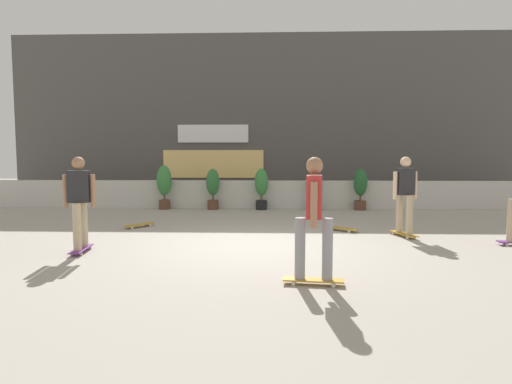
{
  "coord_description": "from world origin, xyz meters",
  "views": [
    {
      "loc": [
        0.36,
        -8.24,
        1.7
      ],
      "look_at": [
        0.0,
        1.5,
        0.9
      ],
      "focal_mm": 30.42,
      "sensor_mm": 36.0,
      "label": 1
    }
  ],
  "objects_px": {
    "potted_plant_0": "(164,184)",
    "skater_by_wall_left": "(314,215)",
    "skater_by_wall_right": "(405,193)",
    "skateboard_aside": "(139,225)",
    "potted_plant_3": "(314,189)",
    "skateboard_near_camera": "(341,228)",
    "skater_far_right": "(80,200)",
    "potted_plant_4": "(361,187)",
    "potted_plant_2": "(261,187)",
    "potted_plant_1": "(213,187)"
  },
  "relations": [
    {
      "from": "potted_plant_0",
      "to": "skater_by_wall_left",
      "type": "relative_size",
      "value": 0.84
    },
    {
      "from": "skater_by_wall_right",
      "to": "skateboard_aside",
      "type": "relative_size",
      "value": 2.25
    },
    {
      "from": "potted_plant_0",
      "to": "skater_by_wall_left",
      "type": "xyz_separation_m",
      "value": [
        4.02,
        -8.12,
        0.13
      ]
    },
    {
      "from": "potted_plant_3",
      "to": "potted_plant_0",
      "type": "bearing_deg",
      "value": 180.0
    },
    {
      "from": "skater_by_wall_right",
      "to": "potted_plant_0",
      "type": "bearing_deg",
      "value": 143.81
    },
    {
      "from": "skateboard_near_camera",
      "to": "skater_by_wall_left",
      "type": "bearing_deg",
      "value": -103.77
    },
    {
      "from": "skater_far_right",
      "to": "skater_by_wall_right",
      "type": "height_order",
      "value": "same"
    },
    {
      "from": "skateboard_near_camera",
      "to": "skateboard_aside",
      "type": "height_order",
      "value": "same"
    },
    {
      "from": "skater_far_right",
      "to": "skater_by_wall_left",
      "type": "xyz_separation_m",
      "value": [
        3.94,
        -1.79,
        0.0
      ]
    },
    {
      "from": "potted_plant_3",
      "to": "skateboard_aside",
      "type": "xyz_separation_m",
      "value": [
        -4.52,
        -3.58,
        -0.62
      ]
    },
    {
      "from": "skater_by_wall_left",
      "to": "skateboard_aside",
      "type": "xyz_separation_m",
      "value": [
        -3.74,
        4.54,
        -0.88
      ]
    },
    {
      "from": "potted_plant_4",
      "to": "skateboard_aside",
      "type": "bearing_deg",
      "value": -149.15
    },
    {
      "from": "skateboard_aside",
      "to": "potted_plant_0",
      "type": "bearing_deg",
      "value": 94.39
    },
    {
      "from": "potted_plant_2",
      "to": "skater_by_wall_right",
      "type": "height_order",
      "value": "skater_by_wall_right"
    },
    {
      "from": "potted_plant_2",
      "to": "skateboard_aside",
      "type": "xyz_separation_m",
      "value": [
        -2.86,
        -3.58,
        -0.68
      ]
    },
    {
      "from": "potted_plant_1",
      "to": "skater_by_wall_right",
      "type": "xyz_separation_m",
      "value": [
        4.69,
        -4.59,
        0.21
      ]
    },
    {
      "from": "skater_by_wall_left",
      "to": "skateboard_near_camera",
      "type": "xyz_separation_m",
      "value": [
        1.03,
        4.21,
        -0.88
      ]
    },
    {
      "from": "skater_by_wall_left",
      "to": "skater_far_right",
      "type": "bearing_deg",
      "value": 155.5
    },
    {
      "from": "potted_plant_3",
      "to": "skater_by_wall_right",
      "type": "bearing_deg",
      "value": -72.23
    },
    {
      "from": "potted_plant_2",
      "to": "skateboard_aside",
      "type": "bearing_deg",
      "value": -128.55
    },
    {
      "from": "potted_plant_0",
      "to": "skateboard_near_camera",
      "type": "bearing_deg",
      "value": -37.76
    },
    {
      "from": "potted_plant_1",
      "to": "skater_by_wall_left",
      "type": "distance_m",
      "value": 8.49
    },
    {
      "from": "potted_plant_1",
      "to": "skater_by_wall_left",
      "type": "bearing_deg",
      "value": -73.25
    },
    {
      "from": "potted_plant_2",
      "to": "skateboard_near_camera",
      "type": "distance_m",
      "value": 4.41
    },
    {
      "from": "potted_plant_3",
      "to": "skateboard_aside",
      "type": "relative_size",
      "value": 1.66
    },
    {
      "from": "potted_plant_1",
      "to": "potted_plant_2",
      "type": "height_order",
      "value": "potted_plant_2"
    },
    {
      "from": "potted_plant_0",
      "to": "skateboard_aside",
      "type": "distance_m",
      "value": 3.67
    },
    {
      "from": "potted_plant_2",
      "to": "skateboard_aside",
      "type": "height_order",
      "value": "potted_plant_2"
    },
    {
      "from": "skater_far_right",
      "to": "skateboard_aside",
      "type": "height_order",
      "value": "skater_far_right"
    },
    {
      "from": "potted_plant_0",
      "to": "skater_by_wall_left",
      "type": "height_order",
      "value": "skater_by_wall_left"
    },
    {
      "from": "potted_plant_4",
      "to": "skater_far_right",
      "type": "relative_size",
      "value": 0.77
    },
    {
      "from": "skater_by_wall_left",
      "to": "skateboard_aside",
      "type": "bearing_deg",
      "value": 129.52
    },
    {
      "from": "skater_by_wall_left",
      "to": "skater_by_wall_right",
      "type": "bearing_deg",
      "value": 57.55
    },
    {
      "from": "potted_plant_0",
      "to": "skater_far_right",
      "type": "xyz_separation_m",
      "value": [
        0.08,
        -6.33,
        0.13
      ]
    },
    {
      "from": "potted_plant_0",
      "to": "potted_plant_4",
      "type": "bearing_deg",
      "value": 0.0
    },
    {
      "from": "potted_plant_4",
      "to": "potted_plant_2",
      "type": "bearing_deg",
      "value": -180.0
    },
    {
      "from": "potted_plant_2",
      "to": "skateboard_near_camera",
      "type": "height_order",
      "value": "potted_plant_2"
    },
    {
      "from": "skater_by_wall_left",
      "to": "skateboard_near_camera",
      "type": "distance_m",
      "value": 4.42
    },
    {
      "from": "skater_far_right",
      "to": "skateboard_aside",
      "type": "distance_m",
      "value": 2.89
    },
    {
      "from": "potted_plant_0",
      "to": "skater_far_right",
      "type": "height_order",
      "value": "skater_far_right"
    },
    {
      "from": "skateboard_near_camera",
      "to": "potted_plant_1",
      "type": "bearing_deg",
      "value": 131.62
    },
    {
      "from": "skater_far_right",
      "to": "skateboard_near_camera",
      "type": "height_order",
      "value": "skater_far_right"
    },
    {
      "from": "potted_plant_0",
      "to": "skater_by_wall_right",
      "type": "xyz_separation_m",
      "value": [
        6.27,
        -4.59,
        0.13
      ]
    },
    {
      "from": "potted_plant_1",
      "to": "skater_by_wall_right",
      "type": "distance_m",
      "value": 6.57
    },
    {
      "from": "potted_plant_3",
      "to": "skater_far_right",
      "type": "xyz_separation_m",
      "value": [
        -4.72,
        -6.33,
        0.26
      ]
    },
    {
      "from": "potted_plant_0",
      "to": "skateboard_aside",
      "type": "xyz_separation_m",
      "value": [
        0.28,
        -3.58,
        -0.75
      ]
    },
    {
      "from": "potted_plant_3",
      "to": "skater_by_wall_right",
      "type": "distance_m",
      "value": 4.82
    },
    {
      "from": "skater_far_right",
      "to": "skateboard_near_camera",
      "type": "xyz_separation_m",
      "value": [
        4.97,
        2.42,
        -0.88
      ]
    },
    {
      "from": "skateboard_aside",
      "to": "potted_plant_1",
      "type": "bearing_deg",
      "value": 70.07
    },
    {
      "from": "potted_plant_1",
      "to": "skateboard_aside",
      "type": "bearing_deg",
      "value": -109.93
    }
  ]
}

